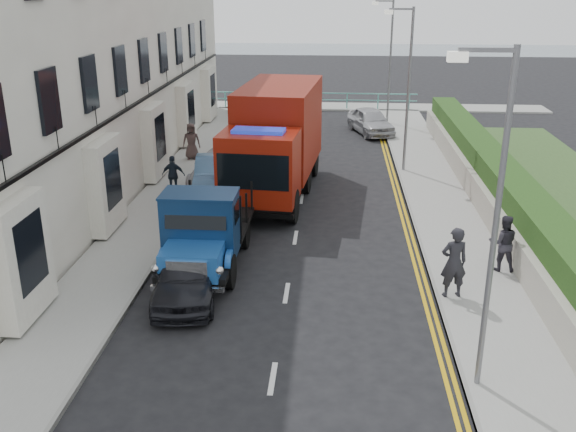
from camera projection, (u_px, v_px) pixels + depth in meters
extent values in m
plane|color=black|center=(280.00, 331.00, 15.63)|extent=(120.00, 120.00, 0.00)
cube|color=gray|center=(164.00, 203.00, 24.38)|extent=(2.40, 38.00, 0.12)
cube|color=gray|center=(443.00, 209.00, 23.67)|extent=(2.60, 38.00, 0.12)
cube|color=gray|center=(317.00, 106.00, 42.73)|extent=(30.00, 2.50, 0.12)
plane|color=slate|center=(325.00, 55.00, 71.74)|extent=(120.00, 120.00, 0.00)
cube|color=white|center=(73.00, 6.00, 25.99)|extent=(6.00, 30.00, 14.00)
cube|color=black|center=(156.00, 92.00, 26.96)|extent=(0.12, 28.00, 0.10)
cube|color=#B2AD9E|center=(481.00, 198.00, 23.41)|extent=(0.30, 28.00, 1.00)
cube|color=#1D4114|center=(501.00, 188.00, 23.22)|extent=(1.20, 28.00, 1.70)
cube|color=#59B2A5|center=(316.00, 93.00, 41.62)|extent=(13.00, 0.08, 0.06)
cube|color=#59B2A5|center=(316.00, 100.00, 41.77)|extent=(13.00, 0.06, 0.05)
cylinder|color=slate|center=(495.00, 233.00, 12.25)|extent=(0.12, 0.12, 7.00)
cube|color=slate|center=(487.00, 50.00, 11.10)|extent=(1.00, 0.08, 0.08)
cube|color=beige|center=(458.00, 57.00, 11.18)|extent=(0.35, 0.18, 0.18)
cylinder|color=slate|center=(408.00, 93.00, 27.21)|extent=(0.12, 0.12, 7.00)
cube|color=slate|center=(401.00, 9.00, 26.06)|extent=(1.00, 0.08, 0.08)
cube|color=beige|center=(389.00, 12.00, 26.14)|extent=(0.35, 0.18, 0.18)
cylinder|color=slate|center=(390.00, 64.00, 36.56)|extent=(0.12, 0.12, 7.00)
cube|color=slate|center=(384.00, 1.00, 35.42)|extent=(1.00, 0.08, 0.08)
cube|color=beige|center=(375.00, 3.00, 35.49)|extent=(0.35, 0.18, 0.18)
cylinder|color=black|center=(165.00, 269.00, 17.78)|extent=(0.27, 0.98, 0.98)
cylinder|color=black|center=(229.00, 271.00, 17.65)|extent=(0.27, 0.98, 0.98)
cylinder|color=black|center=(188.00, 231.00, 20.45)|extent=(0.27, 0.98, 0.98)
cylinder|color=black|center=(244.00, 233.00, 20.32)|extent=(0.27, 0.98, 0.98)
cube|color=black|center=(207.00, 245.00, 19.00)|extent=(1.97, 4.91, 0.18)
cube|color=#1F57AA|center=(193.00, 260.00, 17.11)|extent=(1.59, 1.34, 0.73)
cube|color=silver|center=(187.00, 271.00, 16.47)|extent=(1.07, 0.09, 0.56)
cube|color=#0E274C|center=(201.00, 224.00, 18.00)|extent=(2.05, 1.24, 1.79)
cube|color=black|center=(215.00, 223.00, 20.06)|extent=(2.16, 2.87, 0.12)
cylinder|color=black|center=(228.00, 203.00, 22.71)|extent=(0.46, 1.23, 1.21)
cylinder|color=black|center=(292.00, 206.00, 22.36)|extent=(0.46, 1.23, 1.21)
cylinder|color=black|center=(249.00, 175.00, 25.86)|extent=(0.46, 1.23, 1.21)
cylinder|color=black|center=(305.00, 178.00, 25.51)|extent=(0.46, 1.23, 1.21)
cylinder|color=black|center=(261.00, 160.00, 28.10)|extent=(0.46, 1.23, 1.21)
cylinder|color=black|center=(313.00, 162.00, 27.75)|extent=(0.46, 1.23, 1.21)
cube|color=black|center=(274.00, 175.00, 25.10)|extent=(3.21, 7.88, 0.27)
cube|color=maroon|center=(259.00, 167.00, 22.06)|extent=(2.81, 2.31, 2.42)
cube|color=black|center=(253.00, 172.00, 21.09)|extent=(2.41, 0.30, 1.21)
cube|color=maroon|center=(280.00, 126.00, 25.63)|extent=(3.25, 5.93, 3.29)
imported|color=black|center=(186.00, 273.00, 17.11)|extent=(2.05, 4.15, 1.36)
imported|color=#507BAB|center=(214.00, 174.00, 25.82)|extent=(1.92, 4.24, 1.35)
imported|color=silver|center=(219.00, 167.00, 26.87)|extent=(2.25, 4.58, 1.28)
imported|color=black|center=(258.00, 105.00, 39.55)|extent=(4.48, 6.01, 1.52)
imported|color=#AEAEB3|center=(371.00, 121.00, 35.31)|extent=(2.83, 4.42, 1.40)
imported|color=#222228|center=(454.00, 262.00, 16.76)|extent=(0.79, 0.59, 1.95)
imported|color=#2F2C36|center=(503.00, 243.00, 18.35)|extent=(0.85, 0.68, 1.67)
imported|color=#1A232E|center=(173.00, 175.00, 24.94)|extent=(0.92, 0.44, 1.53)
imported|color=#41312F|center=(191.00, 141.00, 29.79)|extent=(0.88, 0.64, 1.68)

